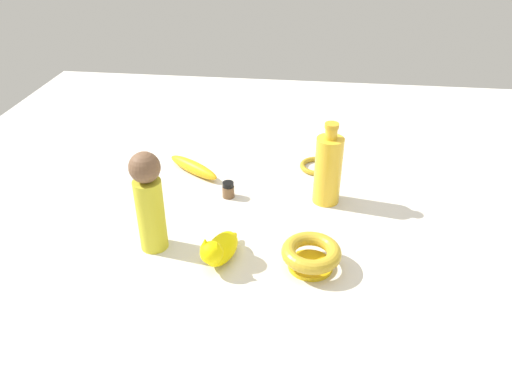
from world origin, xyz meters
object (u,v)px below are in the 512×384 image
(person_figure_adult, at_px, (149,201))
(cat_figurine, at_px, (219,249))
(banana, at_px, (193,167))
(nail_polish_jar, at_px, (228,190))
(bottle_tall, at_px, (328,169))
(bangle, at_px, (317,166))
(bowl, at_px, (311,254))

(person_figure_adult, bearing_deg, cat_figurine, -102.62)
(cat_figurine, height_order, banana, cat_figurine)
(cat_figurine, xyz_separation_m, nail_polish_jar, (0.27, 0.03, -0.01))
(bottle_tall, height_order, nail_polish_jar, bottle_tall)
(person_figure_adult, bearing_deg, bottle_tall, -57.99)
(bangle, bearing_deg, person_figure_adult, 138.74)
(bottle_tall, bearing_deg, bangle, 7.97)
(bottle_tall, xyz_separation_m, person_figure_adult, (-0.25, 0.39, 0.03))
(bowl, xyz_separation_m, bottle_tall, (0.28, -0.03, 0.06))
(nail_polish_jar, bearing_deg, person_figure_adult, 150.23)
(bottle_tall, relative_size, bangle, 2.14)
(bowl, distance_m, banana, 0.52)
(banana, xyz_separation_m, nail_polish_jar, (-0.12, -0.12, 0.00))
(bowl, distance_m, nail_polish_jar, 0.35)
(bangle, distance_m, person_figure_adult, 0.57)
(cat_figurine, distance_m, bangle, 0.50)
(bowl, xyz_separation_m, banana, (0.38, 0.35, -0.02))
(banana, bearing_deg, bowl, -12.41)
(nail_polish_jar, bearing_deg, bangle, -51.53)
(bottle_tall, bearing_deg, person_figure_adult, 122.01)
(bowl, height_order, banana, bowl)
(cat_figurine, relative_size, banana, 0.77)
(bowl, xyz_separation_m, nail_polish_jar, (0.26, 0.23, -0.01))
(bottle_tall, relative_size, person_figure_adult, 0.91)
(nail_polish_jar, distance_m, person_figure_adult, 0.29)
(nail_polish_jar, distance_m, bangle, 0.30)
(nail_polish_jar, relative_size, person_figure_adult, 0.18)
(nail_polish_jar, height_order, person_figure_adult, person_figure_adult)
(bottle_tall, bearing_deg, banana, 74.88)
(bottle_tall, xyz_separation_m, bangle, (0.18, 0.02, -0.09))
(bottle_tall, distance_m, bangle, 0.20)
(bottle_tall, distance_m, banana, 0.41)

